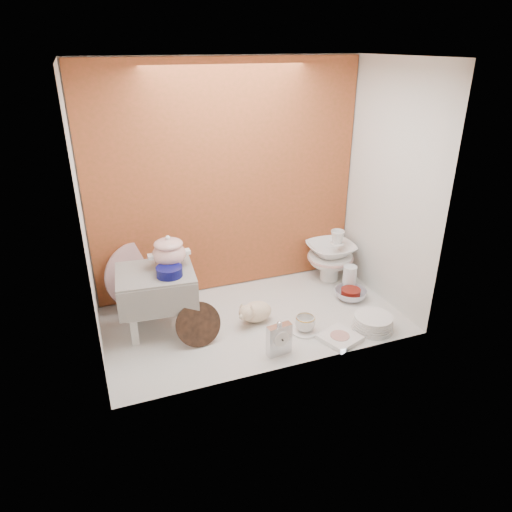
{
  "coord_description": "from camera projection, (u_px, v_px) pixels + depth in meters",
  "views": [
    {
      "loc": [
        -0.86,
        -2.31,
        1.57
      ],
      "look_at": [
        0.02,
        0.02,
        0.42
      ],
      "focal_mm": 32.74,
      "sensor_mm": 36.0,
      "label": 1
    }
  ],
  "objects": [
    {
      "name": "ground",
      "position": [
        254.0,
        319.0,
        2.9
      ],
      "size": [
        1.8,
        1.8,
        0.0
      ],
      "primitive_type": "plane",
      "color": "silver",
      "rests_on": "ground"
    },
    {
      "name": "niche_shell",
      "position": [
        243.0,
        164.0,
        2.66
      ],
      "size": [
        1.86,
        1.03,
        1.53
      ],
      "color": "#AE4B2B",
      "rests_on": "ground"
    },
    {
      "name": "step_stool",
      "position": [
        158.0,
        301.0,
        2.73
      ],
      "size": [
        0.47,
        0.41,
        0.38
      ],
      "primitive_type": null,
      "rotation": [
        0.0,
        0.0,
        -0.09
      ],
      "color": "silver",
      "rests_on": "ground"
    },
    {
      "name": "soup_tureen",
      "position": [
        169.0,
        251.0,
        2.67
      ],
      "size": [
        0.29,
        0.29,
        0.19
      ],
      "primitive_type": null,
      "rotation": [
        0.0,
        0.0,
        -0.28
      ],
      "color": "white",
      "rests_on": "step_stool"
    },
    {
      "name": "cobalt_bowl",
      "position": [
        169.0,
        271.0,
        2.59
      ],
      "size": [
        0.17,
        0.17,
        0.05
      ],
      "primitive_type": "cylinder",
      "rotation": [
        0.0,
        0.0,
        -0.19
      ],
      "color": "#0B0C53",
      "rests_on": "step_stool"
    },
    {
      "name": "floral_platter",
      "position": [
        137.0,
        275.0,
        2.98
      ],
      "size": [
        0.42,
        0.23,
        0.42
      ],
      "primitive_type": null,
      "rotation": [
        0.0,
        0.0,
        0.39
      ],
      "color": "white",
      "rests_on": "ground"
    },
    {
      "name": "blue_white_vase",
      "position": [
        145.0,
        291.0,
        2.96
      ],
      "size": [
        0.33,
        0.33,
        0.26
      ],
      "primitive_type": "imported",
      "rotation": [
        0.0,
        0.0,
        0.43
      ],
      "color": "white",
      "rests_on": "ground"
    },
    {
      "name": "lacquer_tray",
      "position": [
        198.0,
        324.0,
        2.62
      ],
      "size": [
        0.26,
        0.12,
        0.25
      ],
      "primitive_type": null,
      "rotation": [
        0.0,
        0.0,
        0.06
      ],
      "color": "black",
      "rests_on": "ground"
    },
    {
      "name": "mantel_clock",
      "position": [
        279.0,
        338.0,
        2.53
      ],
      "size": [
        0.14,
        0.06,
        0.2
      ],
      "primitive_type": "cube",
      "rotation": [
        0.0,
        0.0,
        0.12
      ],
      "color": "silver",
      "rests_on": "ground"
    },
    {
      "name": "plush_pig",
      "position": [
        257.0,
        311.0,
        2.84
      ],
      "size": [
        0.25,
        0.19,
        0.14
      ],
      "primitive_type": "ellipsoid",
      "rotation": [
        0.0,
        0.0,
        0.09
      ],
      "color": "beige",
      "rests_on": "ground"
    },
    {
      "name": "teacup_saucer",
      "position": [
        305.0,
        331.0,
        2.77
      ],
      "size": [
        0.18,
        0.18,
        0.01
      ],
      "primitive_type": "cylinder",
      "rotation": [
        0.0,
        0.0,
        0.07
      ],
      "color": "white",
      "rests_on": "ground"
    },
    {
      "name": "gold_rim_teacup",
      "position": [
        305.0,
        323.0,
        2.75
      ],
      "size": [
        0.13,
        0.13,
        0.09
      ],
      "primitive_type": "imported",
      "rotation": [
        0.0,
        0.0,
        0.15
      ],
      "color": "white",
      "rests_on": "teacup_saucer"
    },
    {
      "name": "lattice_dish",
      "position": [
        340.0,
        338.0,
        2.69
      ],
      "size": [
        0.26,
        0.26,
        0.03
      ],
      "primitive_type": "cube",
      "rotation": [
        0.0,
        0.0,
        0.35
      ],
      "color": "white",
      "rests_on": "ground"
    },
    {
      "name": "dinner_plate_stack",
      "position": [
        373.0,
        322.0,
        2.78
      ],
      "size": [
        0.32,
        0.32,
        0.09
      ],
      "primitive_type": "cylinder",
      "rotation": [
        0.0,
        0.0,
        0.41
      ],
      "color": "white",
      "rests_on": "ground"
    },
    {
      "name": "crystal_bowl",
      "position": [
        350.0,
        294.0,
        3.11
      ],
      "size": [
        0.22,
        0.22,
        0.07
      ],
      "primitive_type": "imported",
      "rotation": [
        0.0,
        0.0,
        -0.02
      ],
      "color": "silver",
      "rests_on": "ground"
    },
    {
      "name": "clear_glass_vase",
      "position": [
        349.0,
        279.0,
        3.19
      ],
      "size": [
        0.11,
        0.11,
        0.19
      ],
      "primitive_type": "cylinder",
      "rotation": [
        0.0,
        0.0,
        -0.29
      ],
      "color": "silver",
      "rests_on": "ground"
    },
    {
      "name": "porcelain_tower",
      "position": [
        330.0,
        255.0,
        3.31
      ],
      "size": [
        0.38,
        0.38,
        0.37
      ],
      "primitive_type": null,
      "rotation": [
        0.0,
        0.0,
        0.19
      ],
      "color": "white",
      "rests_on": "ground"
    }
  ]
}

